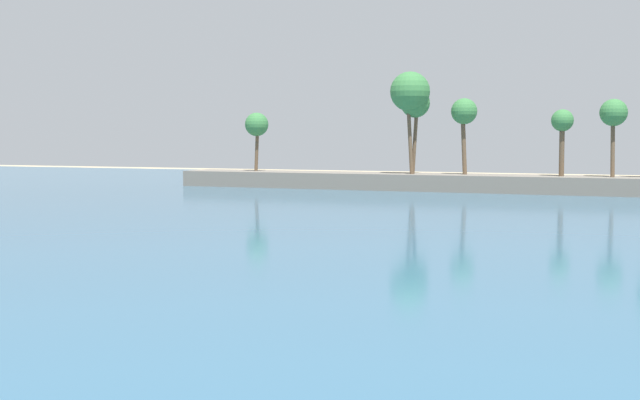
{
  "coord_description": "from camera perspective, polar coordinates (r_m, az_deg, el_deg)",
  "views": [
    {
      "loc": [
        7.87,
        -3.01,
        5.75
      ],
      "look_at": [
        2.49,
        10.47,
        4.64
      ],
      "focal_mm": 46.76,
      "sensor_mm": 36.0,
      "label": 1
    }
  ],
  "objects": [
    {
      "name": "palm_headland",
      "position": [
        86.83,
        15.37,
        2.09
      ],
      "size": [
        84.85,
        6.11,
        12.58
      ],
      "color": "slate",
      "rests_on": "ground"
    },
    {
      "name": "sea",
      "position": [
        68.94,
        15.12,
        -0.55
      ],
      "size": [
        220.0,
        116.14,
        0.06
      ],
      "primitive_type": "cube",
      "color": "#33607F",
      "rests_on": "ground"
    }
  ]
}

